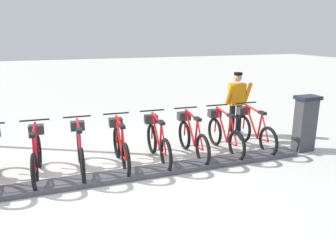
% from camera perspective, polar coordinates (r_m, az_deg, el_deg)
% --- Properties ---
extents(ground_plane, '(60.00, 60.00, 0.00)m').
position_cam_1_polar(ground_plane, '(6.11, -12.62, -10.65)').
color(ground_plane, silver).
extents(dock_rail_base, '(0.44, 8.71, 0.10)m').
position_cam_1_polar(dock_rail_base, '(6.09, -12.65, -10.23)').
color(dock_rail_base, '#47474C').
rests_on(dock_rail_base, ground).
extents(payment_kiosk, '(0.36, 0.52, 1.28)m').
position_cam_1_polar(payment_kiosk, '(7.92, 23.11, -0.42)').
color(payment_kiosk, '#38383D').
rests_on(payment_kiosk, ground).
extents(bike_docked_0, '(1.72, 0.54, 1.02)m').
position_cam_1_polar(bike_docked_0, '(7.82, 14.88, -1.71)').
color(bike_docked_0, black).
rests_on(bike_docked_0, ground).
extents(bike_docked_1, '(1.72, 0.54, 1.02)m').
position_cam_1_polar(bike_docked_1, '(7.41, 9.83, -2.34)').
color(bike_docked_1, black).
rests_on(bike_docked_1, ground).
extents(bike_docked_2, '(1.72, 0.54, 1.02)m').
position_cam_1_polar(bike_docked_2, '(7.06, 4.23, -3.02)').
color(bike_docked_2, black).
rests_on(bike_docked_2, ground).
extents(bike_docked_3, '(1.72, 0.54, 1.02)m').
position_cam_1_polar(bike_docked_3, '(6.79, -1.89, -3.73)').
color(bike_docked_3, black).
rests_on(bike_docked_3, ground).
extents(bike_docked_4, '(1.72, 0.54, 1.02)m').
position_cam_1_polar(bike_docked_4, '(6.61, -8.45, -4.44)').
color(bike_docked_4, black).
rests_on(bike_docked_4, ground).
extents(bike_docked_5, '(1.72, 0.54, 1.02)m').
position_cam_1_polar(bike_docked_5, '(6.51, -15.30, -5.12)').
color(bike_docked_5, black).
rests_on(bike_docked_5, ground).
extents(bike_docked_6, '(1.72, 0.54, 1.02)m').
position_cam_1_polar(bike_docked_6, '(6.51, -22.27, -5.74)').
color(bike_docked_6, black).
rests_on(bike_docked_6, ground).
extents(worker_near_rack, '(0.48, 0.64, 1.66)m').
position_cam_1_polar(worker_near_rack, '(8.58, 12.03, 3.24)').
color(worker_near_rack, white).
rests_on(worker_near_rack, ground).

